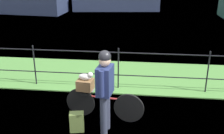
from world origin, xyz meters
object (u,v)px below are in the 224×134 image
Objects in this scene: wooden_crate at (85,85)px; terrier_dog at (86,76)px; moored_boat_far at (19,1)px; cyclist_person at (105,85)px; bicycle_main at (103,104)px; backpack_on_paving at (77,122)px.

terrier_dog reaches higher than wooden_crate.
wooden_crate is at bearing -60.74° from moored_boat_far.
moored_boat_far reaches higher than cyclist_person.
moored_boat_far is at bearing 119.26° from wooden_crate.
cyclist_person is (0.49, -0.53, 0.25)m from wooden_crate.
bicycle_main is 0.70m from terrier_dog.
bicycle_main is 0.27× the size of moored_boat_far.
cyclist_person reaches higher than bicycle_main.
cyclist_person is at bearing -77.46° from bicycle_main.
cyclist_person is 0.27× the size of moored_boat_far.
wooden_crate is at bearing 72.31° from backpack_on_paving.
moored_boat_far reaches higher than wooden_crate.
cyclist_person is at bearing -46.92° from wooden_crate.
bicycle_main is at bearing 38.22° from backpack_on_paving.
wooden_crate is 0.99× the size of terrier_dog.
bicycle_main is 0.71m from backpack_on_paving.
backpack_on_paving is 14.75m from moored_boat_far.
backpack_on_paving is (-0.07, -0.58, -0.55)m from wooden_crate.
moored_boat_far reaches higher than backpack_on_paving.
cyclist_person reaches higher than terrier_dog.
bicycle_main is 0.57m from wooden_crate.
cyclist_person is (0.47, -0.52, 0.07)m from terrier_dog.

